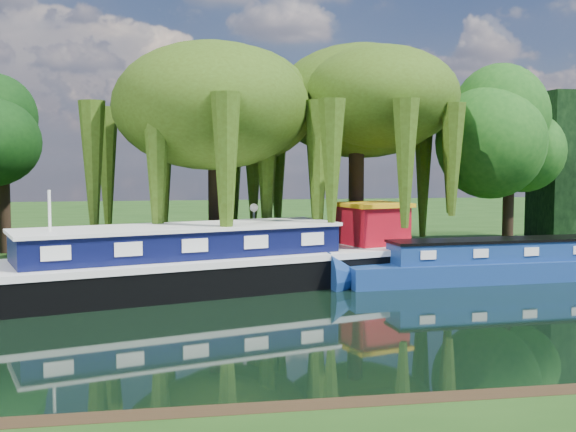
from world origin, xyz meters
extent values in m
plane|color=black|center=(0.00, 0.00, 0.00)|extent=(120.00, 120.00, 0.00)
cube|color=#15340E|center=(0.00, 34.00, 0.23)|extent=(120.00, 52.00, 0.45)
cube|color=black|center=(-1.78, 6.45, 0.48)|extent=(19.52, 9.59, 1.27)
cube|color=silver|center=(-1.78, 6.45, 1.22)|extent=(19.65, 9.70, 0.23)
cube|color=#090D33|center=(-2.80, 6.14, 1.85)|extent=(12.23, 6.35, 1.01)
cube|color=silver|center=(-2.80, 6.14, 2.42)|extent=(12.49, 6.62, 0.13)
cube|color=maroon|center=(5.33, 8.60, 2.14)|extent=(2.91, 2.91, 1.59)
cube|color=orange|center=(5.33, 8.60, 3.03)|extent=(3.24, 3.24, 0.17)
cylinder|color=silver|center=(-7.27, 4.79, 2.62)|extent=(0.11, 0.11, 2.55)
cube|color=navy|center=(9.88, 6.37, 0.35)|extent=(12.81, 2.91, 0.95)
cube|color=navy|center=(9.88, 6.37, 1.22)|extent=(8.98, 2.14, 0.79)
cube|color=black|center=(9.88, 6.37, 1.67)|extent=(9.09, 2.25, 0.11)
cube|color=silver|center=(6.60, 5.35, 1.26)|extent=(0.64, 0.09, 0.34)
cube|color=silver|center=(8.82, 5.49, 1.26)|extent=(0.64, 0.09, 0.34)
cube|color=silver|center=(11.04, 5.63, 1.26)|extent=(0.64, 0.09, 0.34)
cylinder|color=black|center=(-1.11, 10.96, 3.15)|extent=(0.70, 0.70, 5.41)
ellipsoid|color=#2E430E|center=(-1.11, 10.96, 7.06)|extent=(7.55, 7.55, 4.88)
cylinder|color=black|center=(5.28, 11.04, 3.14)|extent=(0.76, 0.76, 5.39)
ellipsoid|color=#2E430E|center=(5.28, 11.04, 7.03)|extent=(7.36, 7.36, 4.75)
cylinder|color=black|center=(-10.94, 15.62, 3.51)|extent=(0.52, 0.52, 6.12)
ellipsoid|color=black|center=(-10.94, 15.62, 6.01)|extent=(4.89, 4.89, 4.89)
cylinder|color=black|center=(13.25, 12.01, 3.42)|extent=(0.58, 0.58, 5.94)
ellipsoid|color=#124310|center=(13.25, 12.01, 5.85)|extent=(4.76, 4.76, 4.76)
cylinder|color=silver|center=(0.50, 10.50, 1.55)|extent=(0.10, 0.10, 2.20)
sphere|color=white|center=(0.50, 10.50, 2.83)|extent=(0.36, 0.36, 0.36)
cylinder|color=silver|center=(-4.00, 8.40, 0.95)|extent=(0.16, 0.16, 1.00)
cylinder|color=silver|center=(3.00, 8.40, 0.95)|extent=(0.16, 0.16, 1.00)
cylinder|color=silver|center=(9.00, 8.40, 0.95)|extent=(0.16, 0.16, 1.00)
camera|label=1|loc=(-3.50, -20.82, 4.91)|focal=45.00mm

